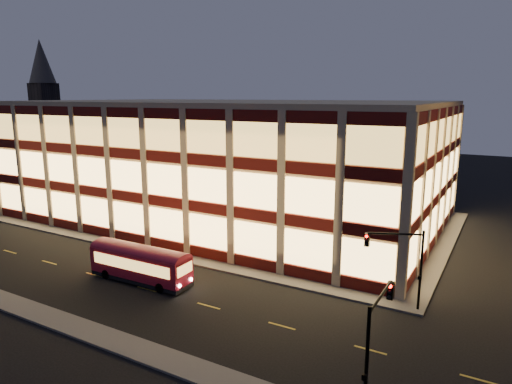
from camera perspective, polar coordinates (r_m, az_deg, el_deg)
The scene contains 10 objects.
ground at distance 44.80m, azimuth -11.99°, elevation -8.05°, with size 200.00×200.00×0.00m, color black.
sidewalk_office_south at distance 47.41m, azimuth -13.93°, elevation -6.93°, with size 54.00×2.00×0.15m, color #514F4C.
sidewalk_office_east at distance 50.80m, azimuth 22.32°, elevation -6.21°, with size 2.00×30.00×0.15m, color #514F4C.
sidewalk_near at distance 36.91m, azimuth -25.82°, elevation -13.39°, with size 100.00×2.00×0.15m, color #514F4C.
office_building at distance 57.93m, azimuth -3.37°, elevation 4.12°, with size 50.45×30.45×14.50m.
church_tower at distance 121.58m, azimuth -24.71°, elevation 7.99°, with size 5.00×5.00×18.00m, color #2D2621.
church_spire at distance 121.68m, azimuth -25.30°, elevation 14.57°, with size 6.00×6.00×10.00m, color #4C473F.
traffic_signal_far at distance 33.89m, azimuth 17.69°, elevation -7.61°, with size 3.79×1.87×6.00m.
traffic_signal_near at distance 23.50m, azimuth 14.82°, elevation -16.40°, with size 0.32×4.45×6.00m.
trolley_bus at distance 39.21m, azimuth -14.27°, elevation -8.44°, with size 9.15×2.53×3.09m.
Camera 1 is at (28.34, -31.22, 15.14)m, focal length 32.00 mm.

